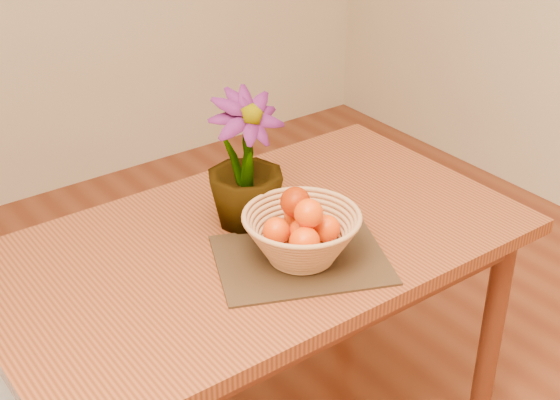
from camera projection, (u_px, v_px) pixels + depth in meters
table at (256, 266)px, 2.06m from camera, size 1.40×0.80×0.75m
placemat at (301, 260)px, 1.92m from camera, size 0.50×0.45×0.01m
wicker_basket at (301, 238)px, 1.89m from camera, size 0.29×0.29×0.12m
orange_pile at (301, 219)px, 1.87m from camera, size 0.17×0.18×0.13m
potted_plant at (245, 161)px, 1.99m from camera, size 0.20×0.20×0.36m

